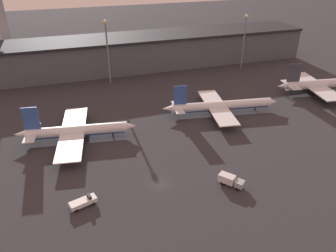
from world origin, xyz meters
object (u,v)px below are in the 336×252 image
service_vehicle_2 (83,202)px  service_vehicle_3 (230,180)px  airplane_2 (220,106)px  airplane_1 (76,131)px  airplane_3 (317,85)px  control_tower (1,15)px

service_vehicle_2 → service_vehicle_3: service_vehicle_3 is taller
airplane_2 → service_vehicle_3: (-16.54, -40.00, -1.38)m
airplane_1 → service_vehicle_3: size_ratio=5.73×
airplane_1 → airplane_3: airplane_3 is taller
airplane_2 → control_tower: bearing=138.6°
control_tower → airplane_1: bearing=-74.4°
airplane_2 → service_vehicle_3: airplane_2 is taller
airplane_2 → airplane_3: airplane_3 is taller
airplane_1 → airplane_3: size_ratio=1.05×
airplane_1 → service_vehicle_2: airplane_1 is taller
airplane_2 → airplane_3: size_ratio=1.21×
airplane_3 → control_tower: (-130.55, 93.19, 20.22)m
airplane_2 → service_vehicle_2: bearing=-137.9°
service_vehicle_2 → control_tower: (-27.50, 134.25, 22.63)m
airplane_1 → control_tower: 107.12m
service_vehicle_3 → control_tower: control_tower is taller
airplane_3 → service_vehicle_3: (-65.03, -45.02, -2.02)m
airplane_1 → service_vehicle_2: (-0.81, -33.03, -1.92)m
service_vehicle_2 → service_vehicle_3: (38.03, -3.97, 0.39)m
airplane_2 → service_vehicle_2: 65.42m
airplane_2 → airplane_3: bearing=14.6°
airplane_3 → control_tower: size_ratio=0.91×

